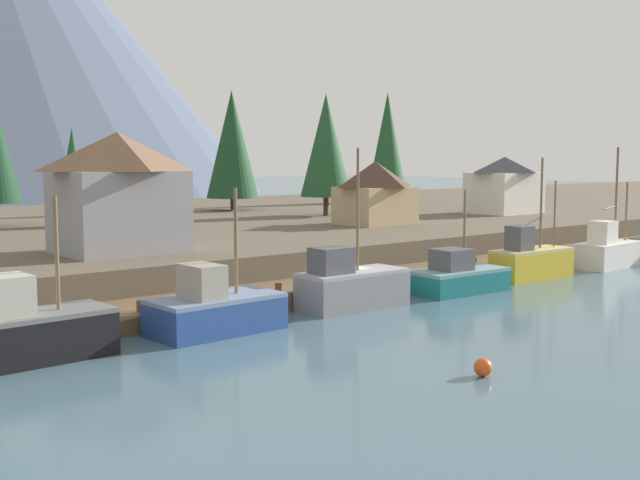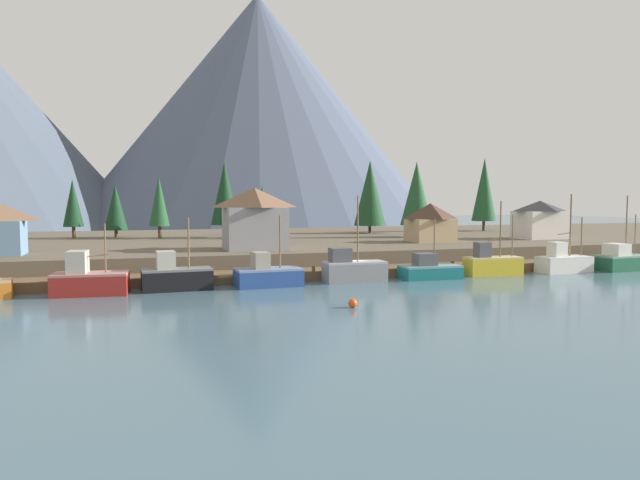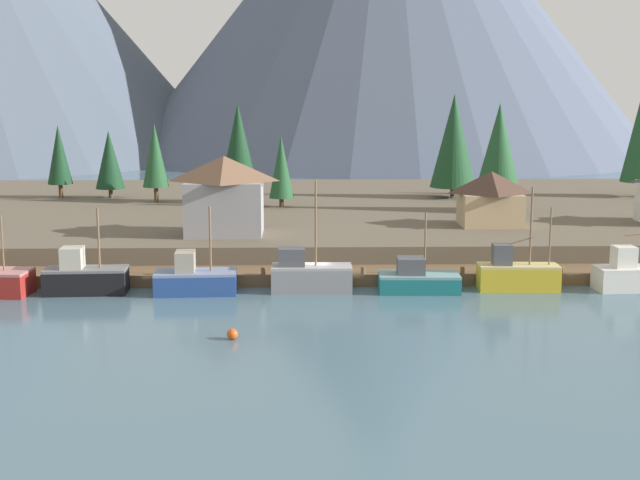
{
  "view_description": "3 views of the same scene",
  "coord_description": "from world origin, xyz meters",
  "px_view_note": "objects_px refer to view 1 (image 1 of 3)",
  "views": [
    {
      "loc": [
        -28.68,
        -33.33,
        8.31
      ],
      "look_at": [
        1.38,
        3.25,
        3.25
      ],
      "focal_mm": 44.56,
      "sensor_mm": 36.0,
      "label": 1
    },
    {
      "loc": [
        -20.99,
        -55.7,
        8.23
      ],
      "look_at": [
        -2.28,
        3.42,
        3.95
      ],
      "focal_mm": 32.46,
      "sensor_mm": 36.0,
      "label": 2
    },
    {
      "loc": [
        -1.12,
        -67.73,
        15.55
      ],
      "look_at": [
        0.56,
        1.05,
        3.64
      ],
      "focal_mm": 48.76,
      "sensor_mm": 36.0,
      "label": 3
    }
  ],
  "objects_px": {
    "fishing_boat_yellow": "(530,261)",
    "fishing_boat_white": "(608,251)",
    "conifer_near_right": "(326,145)",
    "conifer_mid_left": "(232,144)",
    "channel_buoy": "(483,367)",
    "house_grey": "(118,191)",
    "house_white": "(504,185)",
    "fishing_boat_black": "(31,331)",
    "fishing_boat_teal": "(458,277)",
    "house_tan": "(375,192)",
    "fishing_boat_grey": "(350,286)",
    "fishing_boat_blue": "(214,310)",
    "conifer_centre": "(73,171)",
    "conifer_back_left": "(387,140)"
  },
  "relations": [
    {
      "from": "fishing_boat_grey",
      "to": "house_grey",
      "type": "height_order",
      "value": "house_grey"
    },
    {
      "from": "fishing_boat_yellow",
      "to": "fishing_boat_grey",
      "type": "bearing_deg",
      "value": -177.57
    },
    {
      "from": "fishing_boat_white",
      "to": "house_grey",
      "type": "bearing_deg",
      "value": 156.45
    },
    {
      "from": "fishing_boat_white",
      "to": "fishing_boat_teal",
      "type": "bearing_deg",
      "value": 177.62
    },
    {
      "from": "fishing_boat_black",
      "to": "fishing_boat_grey",
      "type": "xyz_separation_m",
      "value": [
        17.42,
        0.18,
        0.02
      ]
    },
    {
      "from": "fishing_boat_yellow",
      "to": "house_white",
      "type": "height_order",
      "value": "same"
    },
    {
      "from": "house_white",
      "to": "channel_buoy",
      "type": "bearing_deg",
      "value": -143.15
    },
    {
      "from": "fishing_boat_teal",
      "to": "fishing_boat_yellow",
      "type": "height_order",
      "value": "fishing_boat_yellow"
    },
    {
      "from": "conifer_mid_left",
      "to": "conifer_back_left",
      "type": "relative_size",
      "value": 0.93
    },
    {
      "from": "house_grey",
      "to": "house_tan",
      "type": "bearing_deg",
      "value": 10.25
    },
    {
      "from": "fishing_boat_grey",
      "to": "house_grey",
      "type": "xyz_separation_m",
      "value": [
        -7.57,
        12.37,
        4.91
      ]
    },
    {
      "from": "conifer_near_right",
      "to": "conifer_mid_left",
      "type": "relative_size",
      "value": 0.93
    },
    {
      "from": "fishing_boat_teal",
      "to": "fishing_boat_white",
      "type": "distance_m",
      "value": 17.11
    },
    {
      "from": "conifer_mid_left",
      "to": "house_grey",
      "type": "bearing_deg",
      "value": -133.66
    },
    {
      "from": "conifer_near_right",
      "to": "channel_buoy",
      "type": "distance_m",
      "value": 48.6
    },
    {
      "from": "fishing_boat_yellow",
      "to": "house_white",
      "type": "xyz_separation_m",
      "value": [
        20.32,
        17.94,
        4.16
      ]
    },
    {
      "from": "fishing_boat_white",
      "to": "conifer_centre",
      "type": "bearing_deg",
      "value": 129.44
    },
    {
      "from": "house_grey",
      "to": "channel_buoy",
      "type": "distance_m",
      "value": 26.35
    },
    {
      "from": "conifer_mid_left",
      "to": "fishing_boat_white",
      "type": "bearing_deg",
      "value": -79.2
    },
    {
      "from": "conifer_near_right",
      "to": "fishing_boat_blue",
      "type": "bearing_deg",
      "value": -137.28
    },
    {
      "from": "fishing_boat_black",
      "to": "conifer_mid_left",
      "type": "height_order",
      "value": "conifer_mid_left"
    },
    {
      "from": "house_tan",
      "to": "fishing_boat_teal",
      "type": "bearing_deg",
      "value": -118.5
    },
    {
      "from": "channel_buoy",
      "to": "conifer_back_left",
      "type": "bearing_deg",
      "value": 48.78
    },
    {
      "from": "fishing_boat_yellow",
      "to": "conifer_mid_left",
      "type": "distance_m",
      "value": 40.03
    },
    {
      "from": "house_grey",
      "to": "channel_buoy",
      "type": "height_order",
      "value": "house_grey"
    },
    {
      "from": "fishing_boat_teal",
      "to": "house_tan",
      "type": "distance_m",
      "value": 20.1
    },
    {
      "from": "fishing_boat_teal",
      "to": "house_white",
      "type": "relative_size",
      "value": 0.92
    },
    {
      "from": "channel_buoy",
      "to": "house_tan",
      "type": "bearing_deg",
      "value": 52.85
    },
    {
      "from": "fishing_boat_blue",
      "to": "channel_buoy",
      "type": "distance_m",
      "value": 13.39
    },
    {
      "from": "fishing_boat_teal",
      "to": "channel_buoy",
      "type": "bearing_deg",
      "value": -134.18
    },
    {
      "from": "fishing_boat_black",
      "to": "channel_buoy",
      "type": "height_order",
      "value": "fishing_boat_black"
    },
    {
      "from": "conifer_back_left",
      "to": "fishing_boat_grey",
      "type": "bearing_deg",
      "value": -136.17
    },
    {
      "from": "house_white",
      "to": "conifer_mid_left",
      "type": "height_order",
      "value": "conifer_mid_left"
    },
    {
      "from": "fishing_boat_teal",
      "to": "fishing_boat_white",
      "type": "bearing_deg",
      "value": 2.54
    },
    {
      "from": "fishing_boat_yellow",
      "to": "conifer_centre",
      "type": "xyz_separation_m",
      "value": [
        -19.07,
        30.9,
        5.82
      ]
    },
    {
      "from": "fishing_boat_grey",
      "to": "conifer_centre",
      "type": "bearing_deg",
      "value": 95.49
    },
    {
      "from": "fishing_boat_grey",
      "to": "channel_buoy",
      "type": "relative_size",
      "value": 12.44
    },
    {
      "from": "fishing_boat_yellow",
      "to": "conifer_near_right",
      "type": "relative_size",
      "value": 0.7
    },
    {
      "from": "fishing_boat_black",
      "to": "conifer_back_left",
      "type": "relative_size",
      "value": 0.49
    },
    {
      "from": "fishing_boat_black",
      "to": "house_grey",
      "type": "bearing_deg",
      "value": 49.27
    },
    {
      "from": "fishing_boat_black",
      "to": "house_grey",
      "type": "distance_m",
      "value": 16.7
    },
    {
      "from": "house_white",
      "to": "conifer_mid_left",
      "type": "bearing_deg",
      "value": 131.25
    },
    {
      "from": "fishing_boat_blue",
      "to": "conifer_centre",
      "type": "bearing_deg",
      "value": 76.09
    },
    {
      "from": "fishing_boat_teal",
      "to": "conifer_back_left",
      "type": "distance_m",
      "value": 52.36
    },
    {
      "from": "conifer_mid_left",
      "to": "conifer_centre",
      "type": "xyz_separation_m",
      "value": [
        -20.8,
        -8.24,
        -2.42
      ]
    },
    {
      "from": "fishing_boat_black",
      "to": "fishing_boat_white",
      "type": "distance_m",
      "value": 42.99
    },
    {
      "from": "house_white",
      "to": "channel_buoy",
      "type": "height_order",
      "value": "house_white"
    },
    {
      "from": "fishing_boat_yellow",
      "to": "fishing_boat_white",
      "type": "bearing_deg",
      "value": 0.62
    },
    {
      "from": "conifer_near_right",
      "to": "fishing_boat_white",
      "type": "bearing_deg",
      "value": -80.02
    },
    {
      "from": "fishing_boat_blue",
      "to": "fishing_boat_yellow",
      "type": "distance_m",
      "value": 25.23
    }
  ]
}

